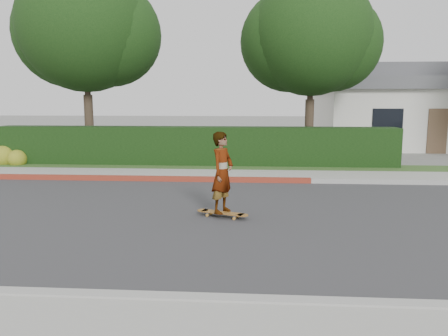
# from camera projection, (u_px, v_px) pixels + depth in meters

# --- Properties ---
(ground) EXTENTS (120.00, 120.00, 0.00)m
(ground) POSITION_uv_depth(u_px,v_px,m) (287.00, 219.00, 9.24)
(ground) COLOR slate
(ground) RESTS_ON ground
(road) EXTENTS (60.00, 8.00, 0.01)m
(road) POSITION_uv_depth(u_px,v_px,m) (287.00, 219.00, 9.24)
(road) COLOR #2D2D30
(road) RESTS_ON ground
(curb_near) EXTENTS (60.00, 0.20, 0.15)m
(curb_near) POSITION_uv_depth(u_px,v_px,m) (313.00, 305.00, 5.19)
(curb_near) COLOR #9E9E99
(curb_near) RESTS_ON ground
(curb_far) EXTENTS (60.00, 0.20, 0.15)m
(curb_far) POSITION_uv_depth(u_px,v_px,m) (278.00, 180.00, 13.27)
(curb_far) COLOR #9E9E99
(curb_far) RESTS_ON ground
(curb_red_section) EXTENTS (12.00, 0.21, 0.15)m
(curb_red_section) POSITION_uv_depth(u_px,v_px,m) (117.00, 178.00, 13.62)
(curb_red_section) COLOR maroon
(curb_red_section) RESTS_ON ground
(sidewalk_far) EXTENTS (60.00, 1.60, 0.12)m
(sidewalk_far) POSITION_uv_depth(u_px,v_px,m) (276.00, 176.00, 14.16)
(sidewalk_far) COLOR gray
(sidewalk_far) RESTS_ON ground
(planting_strip) EXTENTS (60.00, 1.60, 0.10)m
(planting_strip) POSITION_uv_depth(u_px,v_px,m) (274.00, 168.00, 15.74)
(planting_strip) COLOR #2D4C1E
(planting_strip) RESTS_ON ground
(hedge) EXTENTS (15.00, 1.00, 1.50)m
(hedge) POSITION_uv_depth(u_px,v_px,m) (194.00, 147.00, 16.43)
(hedge) COLOR black
(hedge) RESTS_ON ground
(flowering_shrub) EXTENTS (1.40, 1.00, 0.90)m
(flowering_shrub) POSITION_uv_depth(u_px,v_px,m) (9.00, 158.00, 16.52)
(flowering_shrub) COLOR #2D4C19
(flowering_shrub) RESTS_ON ground
(tree_left) EXTENTS (5.99, 5.21, 8.00)m
(tree_left) POSITION_uv_depth(u_px,v_px,m) (86.00, 30.00, 17.51)
(tree_left) COLOR #33261C
(tree_left) RESTS_ON ground
(tree_center) EXTENTS (5.66, 4.84, 7.44)m
(tree_center) POSITION_uv_depth(u_px,v_px,m) (311.00, 39.00, 17.44)
(tree_center) COLOR #33261C
(tree_center) RESTS_ON ground
(house) EXTENTS (10.60, 8.60, 4.30)m
(house) POSITION_uv_depth(u_px,v_px,m) (413.00, 107.00, 24.13)
(house) COLOR beige
(house) RESTS_ON ground
(skateboard) EXTENTS (1.18, 0.64, 0.11)m
(skateboard) POSITION_uv_depth(u_px,v_px,m) (222.00, 213.00, 9.32)
(skateboard) COLOR #B47D31
(skateboard) RESTS_ON ground
(skateboarder) EXTENTS (0.65, 0.74, 1.72)m
(skateboarder) POSITION_uv_depth(u_px,v_px,m) (222.00, 173.00, 9.18)
(skateboarder) COLOR white
(skateboarder) RESTS_ON skateboard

